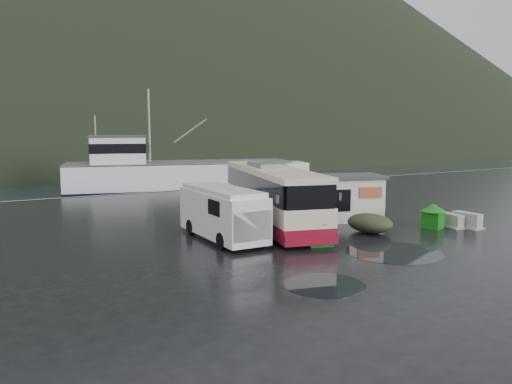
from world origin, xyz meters
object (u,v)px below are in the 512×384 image
white_van (223,239)px  jersey_barrier_b (467,228)px  dome_tent (370,233)px  coach_bus (272,224)px  fishing_trawler (181,181)px  waste_bin_right (432,228)px  ticket_kiosk (352,220)px  jersey_barrier_a (451,227)px  waste_bin_left (318,245)px

white_van → jersey_barrier_b: (12.61, -4.07, 0.00)m
dome_tent → coach_bus: bearing=126.6°
white_van → dome_tent: bearing=-18.2°
coach_bus → fishing_trawler: 23.96m
coach_bus → waste_bin_right: coach_bus is taller
ticket_kiosk → waste_bin_right: bearing=-44.1°
dome_tent → jersey_barrier_a: dome_tent is taller
waste_bin_right → jersey_barrier_b: size_ratio=0.81×
ticket_kiosk → fishing_trawler: size_ratio=0.13×
waste_bin_left → dome_tent: size_ratio=0.62×
waste_bin_left → fishing_trawler: size_ratio=0.06×
dome_tent → fishing_trawler: (0.77, 27.96, 0.00)m
waste_bin_right → jersey_barrier_b: waste_bin_right is taller
waste_bin_right → ticket_kiosk: 4.59m
dome_tent → jersey_barrier_a: bearing=-13.4°
waste_bin_left → coach_bus: bearing=82.2°
dome_tent → jersey_barrier_a: 4.97m
jersey_barrier_a → waste_bin_left: bearing=178.0°
white_van → waste_bin_right: white_van is taller
coach_bus → jersey_barrier_b: coach_bus is taller
dome_tent → jersey_barrier_b: (5.41, -1.67, 0.00)m
coach_bus → jersey_barrier_b: size_ratio=7.28×
white_van → ticket_kiosk: ticket_kiosk is taller
waste_bin_left → waste_bin_right: bearing=-0.3°
waste_bin_left → ticket_kiosk: size_ratio=0.46×
waste_bin_left → jersey_barrier_b: bearing=-5.0°
dome_tent → jersey_barrier_a: (4.83, -1.15, 0.00)m
ticket_kiosk → fishing_trawler: 24.75m
dome_tent → jersey_barrier_b: dome_tent is taller
coach_bus → white_van: 4.43m
waste_bin_left → fishing_trawler: (4.69, 28.80, 0.00)m
waste_bin_right → jersey_barrier_a: 1.20m
waste_bin_left → waste_bin_right: size_ratio=1.16×
coach_bus → jersey_barrier_b: 10.50m
waste_bin_right → fishing_trawler: (-2.89, 28.84, 0.00)m
coach_bus → dome_tent: bearing=-38.5°
dome_tent → waste_bin_left: bearing=-167.9°
waste_bin_right → jersey_barrier_a: size_ratio=0.92×
white_van → dome_tent: white_van is taller
coach_bus → dome_tent: coach_bus is taller
jersey_barrier_b → fishing_trawler: 29.98m
jersey_barrier_b → coach_bus: bearing=145.2°
white_van → dome_tent: (7.20, -2.41, 0.00)m
fishing_trawler → coach_bus: bearing=-85.0°
coach_bus → waste_bin_right: 8.62m
coach_bus → waste_bin_right: (6.87, -5.21, 0.00)m
waste_bin_left → waste_bin_right: waste_bin_left is taller
jersey_barrier_b → fishing_trawler: size_ratio=0.06×
coach_bus → jersey_barrier_a: 9.73m
white_van → ticket_kiosk: (8.80, 0.81, 0.00)m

